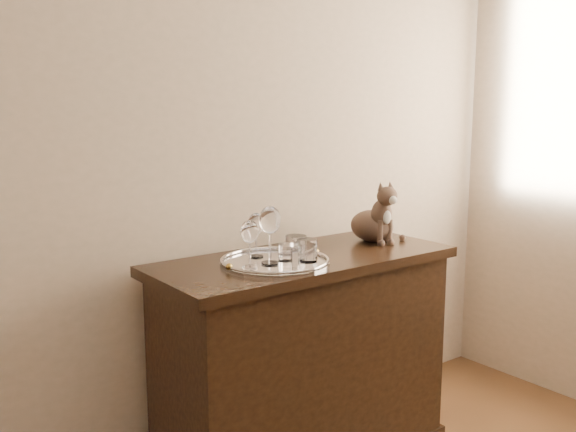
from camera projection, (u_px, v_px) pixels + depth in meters
name	position (u px, v px, depth m)	size (l,w,h in m)	color
wall_back	(117.00, 125.00, 2.26)	(4.00, 0.10, 2.70)	tan
sideboard	(304.00, 361.00, 2.53)	(1.20, 0.50, 0.85)	black
tray	(275.00, 262.00, 2.34)	(0.40, 0.40, 0.01)	silver
wine_glass_b	(256.00, 235.00, 2.39)	(0.06, 0.06, 0.17)	white
wine_glass_c	(250.00, 244.00, 2.24)	(0.06, 0.06, 0.17)	white
wine_glass_d	(270.00, 235.00, 2.29)	(0.08, 0.08, 0.21)	silver
tumbler_a	(307.00, 250.00, 2.33)	(0.07, 0.07, 0.08)	silver
tumbler_b	(289.00, 256.00, 2.23)	(0.08, 0.08, 0.09)	silver
tumbler_c	(296.00, 247.00, 2.37)	(0.08, 0.08, 0.09)	silver
cat	(372.00, 210.00, 2.71)	(0.26, 0.24, 0.26)	brown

